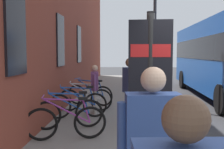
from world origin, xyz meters
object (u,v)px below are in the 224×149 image
object	(u,v)px
bicycle_under_window	(68,113)
bicycle_mid_rack	(90,94)
pedestrian_near_bus	(95,84)
transit_info_sign	(150,76)
bicycle_far_end	(66,122)
street_lamp	(155,16)
bicycle_by_door	(77,105)
pedestrian_by_facade	(130,85)
bicycle_leaning_wall	(85,99)
pedestrian_crossing_street	(153,140)

from	to	relation	value
bicycle_under_window	bicycle_mid_rack	xyz separation A→B (m)	(3.07, -0.15, 0.00)
pedestrian_near_bus	transit_info_sign	bearing A→B (deg)	-165.69
bicycle_far_end	street_lamp	xyz separation A→B (m)	(4.79, -2.43, 2.93)
bicycle_by_door	transit_info_sign	xyz separation A→B (m)	(-4.25, -1.68, 1.21)
bicycle_by_door	bicycle_under_window	bearing A→B (deg)	178.24
bicycle_far_end	transit_info_sign	xyz separation A→B (m)	(-2.27, -1.58, 1.21)
transit_info_sign	bicycle_under_window	bearing A→B (deg)	28.60
bicycle_far_end	street_lamp	distance (m)	6.12
bicycle_mid_rack	pedestrian_by_facade	size ratio (longest dim) A/B	0.97
bicycle_far_end	bicycle_mid_rack	bearing A→B (deg)	-0.31
bicycle_far_end	bicycle_under_window	xyz separation A→B (m)	(0.87, 0.13, 0.00)
bicycle_leaning_wall	transit_info_sign	distance (m)	5.56
pedestrian_near_bus	bicycle_far_end	bearing A→B (deg)	172.29
bicycle_far_end	bicycle_leaning_wall	distance (m)	2.92
bicycle_far_end	bicycle_mid_rack	distance (m)	3.93
pedestrian_crossing_street	street_lamp	distance (m)	8.38
transit_info_sign	street_lamp	bearing A→B (deg)	-6.88
bicycle_under_window	bicycle_by_door	size ratio (longest dim) A/B	0.99
pedestrian_near_bus	street_lamp	bearing A→B (deg)	-43.06
pedestrian_crossing_street	pedestrian_by_facade	size ratio (longest dim) A/B	1.00
transit_info_sign	bicycle_by_door	bearing A→B (deg)	21.53
bicycle_leaning_wall	bicycle_mid_rack	size ratio (longest dim) A/B	1.03
bicycle_mid_rack	pedestrian_by_facade	world-z (taller)	pedestrian_by_facade
transit_info_sign	pedestrian_near_bus	distance (m)	5.03
bicycle_leaning_wall	bicycle_under_window	bearing A→B (deg)	176.31
bicycle_far_end	pedestrian_near_bus	xyz separation A→B (m)	(2.56, -0.35, 0.54)
bicycle_far_end	bicycle_leaning_wall	bearing A→B (deg)	-0.04
bicycle_by_door	pedestrian_crossing_street	xyz separation A→B (m)	(-5.20, -1.61, 0.68)
bicycle_mid_rack	bicycle_under_window	bearing A→B (deg)	177.16
bicycle_mid_rack	bicycle_far_end	bearing A→B (deg)	179.69
transit_info_sign	pedestrian_crossing_street	xyz separation A→B (m)	(-0.95, 0.06, -0.52)
bicycle_under_window	pedestrian_crossing_street	distance (m)	4.46
bicycle_under_window	bicycle_leaning_wall	size ratio (longest dim) A/B	0.97
pedestrian_crossing_street	street_lamp	size ratio (longest dim) A/B	0.31
bicycle_far_end	transit_info_sign	world-z (taller)	transit_info_sign
bicycle_leaning_wall	bicycle_mid_rack	distance (m)	1.01
transit_info_sign	street_lamp	xyz separation A→B (m)	(7.07, -0.85, 1.72)
bicycle_by_door	bicycle_mid_rack	world-z (taller)	same
bicycle_far_end	pedestrian_near_bus	world-z (taller)	pedestrian_near_bus
bicycle_by_door	pedestrian_near_bus	xyz separation A→B (m)	(0.59, -0.44, 0.54)
bicycle_mid_rack	pedestrian_by_facade	xyz separation A→B (m)	(-2.78, -1.38, 0.69)
bicycle_by_door	street_lamp	distance (m)	4.79
pedestrian_crossing_street	pedestrian_near_bus	xyz separation A→B (m)	(5.79, 1.17, -0.14)
bicycle_under_window	bicycle_far_end	bearing A→B (deg)	-171.44
transit_info_sign	pedestrian_crossing_street	bearing A→B (deg)	176.16
bicycle_mid_rack	transit_info_sign	bearing A→B (deg)	-165.90
bicycle_by_door	street_lamp	bearing A→B (deg)	-41.91
pedestrian_near_bus	bicycle_leaning_wall	bearing A→B (deg)	43.99
bicycle_under_window	bicycle_by_door	distance (m)	1.11
transit_info_sign	bicycle_leaning_wall	bearing A→B (deg)	16.91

